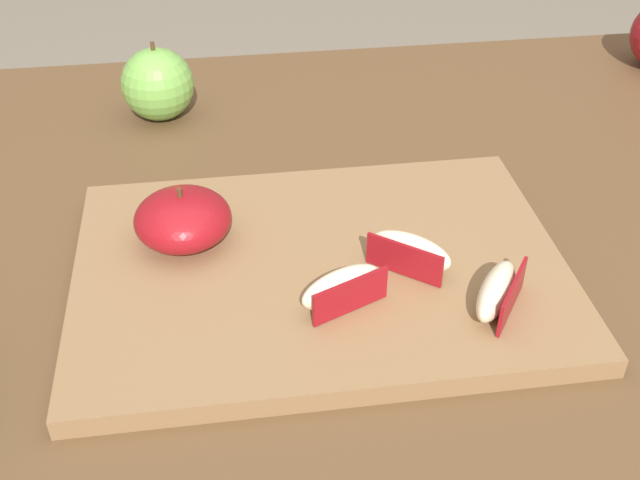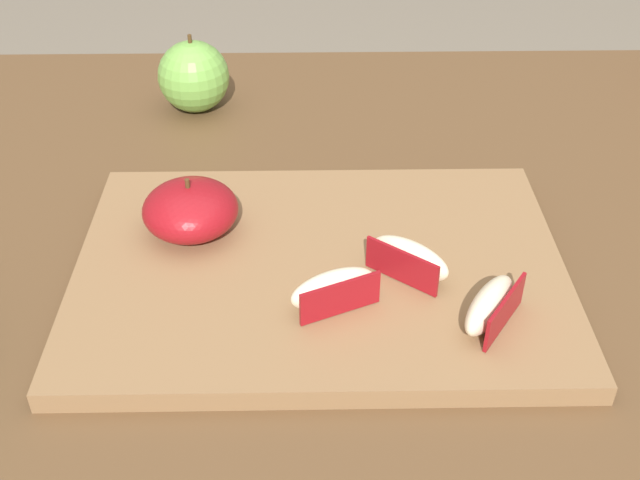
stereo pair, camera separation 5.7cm
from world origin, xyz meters
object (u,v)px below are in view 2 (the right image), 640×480
object	(u,v)px
cutting_board	(320,270)
whole_apple_granny_green	(194,76)
apple_wedge_front	(409,259)
apple_wedge_back	(491,306)
apple_half_skin_up	(190,210)
apple_wedge_left	(334,289)

from	to	relation	value
cutting_board	whole_apple_granny_green	xyz separation A→B (m)	(-0.12, 0.28, 0.03)
apple_wedge_front	apple_wedge_back	distance (m)	0.07
whole_apple_granny_green	apple_half_skin_up	bearing A→B (deg)	-84.21
apple_half_skin_up	apple_wedge_left	distance (m)	0.14
apple_half_skin_up	apple_wedge_left	bearing A→B (deg)	-39.68
apple_wedge_left	apple_wedge_front	bearing A→B (deg)	30.51
apple_half_skin_up	apple_wedge_back	world-z (taller)	apple_half_skin_up
apple_half_skin_up	apple_wedge_front	bearing A→B (deg)	-19.12
apple_half_skin_up	whole_apple_granny_green	bearing A→B (deg)	95.79
apple_wedge_front	whole_apple_granny_green	distance (m)	0.35
cutting_board	apple_wedge_front	bearing A→B (deg)	-13.94
apple_wedge_front	whole_apple_granny_green	xyz separation A→B (m)	(-0.19, 0.30, 0.01)
apple_wedge_front	apple_wedge_left	bearing A→B (deg)	-149.49
apple_wedge_front	apple_half_skin_up	bearing A→B (deg)	160.88
apple_half_skin_up	apple_wedge_back	distance (m)	0.24
cutting_board	whole_apple_granny_green	bearing A→B (deg)	113.74
cutting_board	apple_wedge_left	xyz separation A→B (m)	(0.01, -0.05, 0.02)
whole_apple_granny_green	apple_wedge_back	bearing A→B (deg)	-55.82
cutting_board	apple_wedge_left	world-z (taller)	apple_wedge_left
cutting_board	apple_half_skin_up	size ratio (longest dim) A/B	4.91
apple_wedge_back	whole_apple_granny_green	distance (m)	0.42
apple_wedge_front	apple_wedge_left	xyz separation A→B (m)	(-0.06, -0.03, 0.00)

